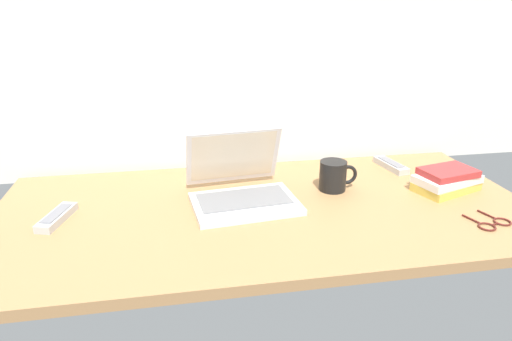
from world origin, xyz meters
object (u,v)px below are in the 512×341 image
Objects in this scene: eyeglasses at (494,223)px; book_stack at (447,180)px; laptop at (241,187)px; remote_control_far at (57,217)px; remote_control_near at (391,165)px; coffee_mug at (334,176)px.

book_stack is (0.00, 0.24, 0.03)m from eyeglasses.
laptop is 0.53m from remote_control_far.
remote_control_far is at bearing -168.39° from remote_control_near.
remote_control_far reaches higher than eyeglasses.
book_stack is (0.08, -0.22, 0.02)m from remote_control_near.
coffee_mug is 0.76× the size of remote_control_near.
remote_control_near is at bearing 11.61° from remote_control_far.
remote_control_near is 1.13m from remote_control_far.
remote_control_near is 0.99× the size of remote_control_far.
book_stack reaches higher than eyeglasses.
book_stack is at bearing -3.70° from laptop.
laptop is at bearing -162.86° from remote_control_near.
remote_control_far is (-0.84, -0.08, -0.04)m from coffee_mug.
remote_control_near is at bearing 99.98° from eyeglasses.
laptop is 2.02× the size of remote_control_near.
eyeglasses is (1.19, -0.24, -0.01)m from remote_control_far.
remote_control_far is 1.32× the size of eyeglasses.
remote_control_near is at bearing 110.82° from book_stack.
remote_control_near is at bearing 17.14° from laptop.
coffee_mug is 0.48m from eyeglasses.
remote_control_near is 0.71× the size of book_stack.
laptop reaches higher than remote_control_far.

